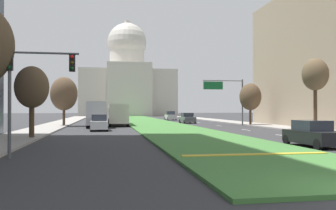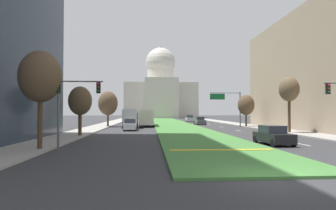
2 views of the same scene
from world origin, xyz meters
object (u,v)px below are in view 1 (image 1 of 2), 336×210
Objects in this scene: sedan_far_horizon at (170,116)px; box_truck_delivery at (97,114)px; street_tree_right_mid at (315,75)px; sedan_midblock at (99,123)px; street_tree_right_far at (250,97)px; sedan_lead_stopped at (313,134)px; sedan_distant at (187,118)px; city_bus at (118,113)px; traffic_light_near_left at (28,79)px; street_tree_left_far at (64,94)px; overhead_guide_sign at (228,92)px; street_tree_left_mid at (32,88)px; capitol_building at (127,82)px.

box_truck_delivery reaches higher than sedan_far_horizon.
street_tree_right_mid reaches higher than sedan_midblock.
street_tree_right_far reaches higher than sedan_midblock.
street_tree_right_mid reaches higher than sedan_lead_stopped.
sedan_distant is 12.94m from city_bus.
traffic_light_near_left is 0.79× the size of street_tree_left_far.
traffic_light_near_left is 42.66m from sedan_distant.
street_tree_left_mid is at bearing -139.68° from overhead_guide_sign.
capitol_building is 53.12m from sedan_far_horizon.
sedan_distant is 0.99× the size of sedan_far_horizon.
sedan_midblock is (-17.57, -9.11, -3.85)m from overhead_guide_sign.
street_tree_left_far is (-12.73, -74.70, -7.06)m from capitol_building.
overhead_guide_sign reaches higher than sedan_distant.
street_tree_left_mid is 1.29× the size of sedan_far_horizon.
street_tree_left_far is at bearing 176.58° from overhead_guide_sign.
box_truck_delivery reaches higher than sedan_distant.
overhead_guide_sign is at bearing 165.18° from street_tree_right_far.
sedan_lead_stopped is at bearing -122.53° from street_tree_right_mid.
street_tree_right_mid is 1.24× the size of street_tree_right_far.
street_tree_right_far is (23.56, 29.67, 0.21)m from traffic_light_near_left.
overhead_guide_sign reaches higher than traffic_light_near_left.
sedan_far_horizon is (0.31, 52.28, 0.09)m from sedan_lead_stopped.
box_truck_delivery is at bearing -140.69° from sedan_distant.
city_bus is at bearing 109.92° from sedan_lead_stopped.
city_bus is at bearing 78.61° from sedan_midblock.
sedan_midblock reaches higher than sedan_distant.
overhead_guide_sign is at bearing -3.42° from street_tree_left_far.
overhead_guide_sign is 1.14× the size of street_tree_left_mid.
sedan_far_horizon is at bearing 73.06° from traffic_light_near_left.
street_tree_left_mid is at bearing -108.65° from city_bus.
box_truck_delivery is 6.16m from city_bus.
street_tree_left_far is at bearing -99.67° from capitol_building.
overhead_guide_sign is 1.41× the size of sedan_midblock.
box_truck_delivery is (-13.84, 25.06, 0.90)m from sedan_lead_stopped.
street_tree_right_mid is (25.85, 2.83, 1.63)m from street_tree_left_mid.
traffic_light_near_left is 33.56m from city_bus.
city_bus is at bearing 134.43° from street_tree_right_mid.
capitol_building is 74.29m from city_bus.
traffic_light_near_left reaches higher than city_bus.
street_tree_right_mid is (23.82, 14.18, 1.83)m from traffic_light_near_left.
street_tree_left_far is 34.72m from sedan_lead_stopped.
traffic_light_near_left reaches higher than sedan_distant.
traffic_light_near_left reaches higher than sedan_lead_stopped.
sedan_midblock is at bearing -112.37° from sedan_far_horizon.
sedan_midblock is 11.97m from city_bus.
city_bus reaches higher than sedan_midblock.
sedan_midblock is at bearing -65.17° from street_tree_left_far.
street_tree_right_mid is at bearing -19.01° from sedan_midblock.
traffic_light_near_left reaches higher than sedan_midblock.
overhead_guide_sign is 3.23m from street_tree_right_far.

